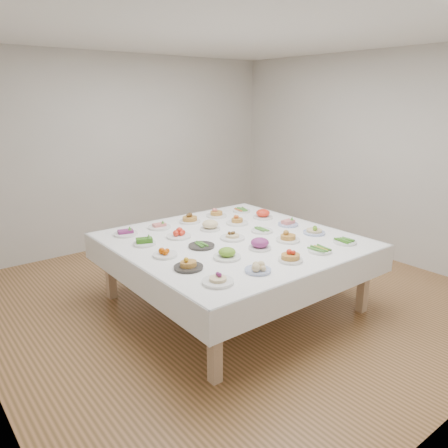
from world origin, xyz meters
TOP-DOWN VIEW (x-y plane):
  - room_envelope at (0.00, 0.00)m, footprint 5.02×5.02m
  - display_table at (-0.12, -0.18)m, footprint 2.32×2.32m
  - dish_0 at (-0.94, -0.98)m, footprint 0.25×0.25m
  - dish_1 at (-0.52, -1.00)m, footprint 0.22×0.22m
  - dish_2 at (-0.12, -1.00)m, footprint 0.22×0.22m
  - dish_3 at (0.28, -1.00)m, footprint 0.22×0.22m
  - dish_4 at (0.69, -0.98)m, footprint 0.23×0.23m
  - dish_5 at (-0.95, -0.58)m, footprint 0.25×0.25m
  - dish_6 at (-0.53, -0.58)m, footprint 0.25×0.25m
  - dish_7 at (-0.11, -0.58)m, footprint 0.22×0.22m
  - dish_8 at (0.28, -0.58)m, footprint 0.24×0.24m
  - dish_9 at (0.69, -0.58)m, footprint 0.23×0.23m
  - dish_10 at (-0.95, -0.18)m, footprint 0.23×0.23m
  - dish_11 at (-0.53, -0.18)m, footprint 0.26×0.26m
  - dish_12 at (-0.13, -0.17)m, footprint 0.26×0.26m
  - dish_13 at (0.29, -0.18)m, footprint 0.23×0.23m
  - dish_14 at (0.70, -0.18)m, footprint 0.23×0.23m
  - dish_15 at (-0.94, 0.23)m, footprint 0.23×0.23m
  - dish_16 at (-0.54, 0.23)m, footprint 0.26×0.26m
  - dish_17 at (-0.11, 0.24)m, footprint 0.22×0.22m
  - dish_18 at (0.28, 0.24)m, footprint 0.26×0.26m
  - dish_19 at (0.69, 0.24)m, footprint 0.25×0.25m
  - dish_20 at (-0.95, 0.65)m, footprint 0.25×0.25m
  - dish_21 at (-0.53, 0.65)m, footprint 0.25×0.25m
  - dish_22 at (-0.12, 0.64)m, footprint 0.25×0.24m
  - dish_23 at (0.28, 0.65)m, footprint 0.25×0.25m
  - dish_24 at (0.68, 0.64)m, footprint 0.22×0.22m

SIDE VIEW (x-z plane):
  - display_table at x=-0.12m, z-range 0.31..1.06m
  - dish_13 at x=0.29m, z-range 0.75..0.80m
  - dish_11 at x=-0.53m, z-range 0.75..0.80m
  - dish_24 at x=0.68m, z-range 0.75..0.80m
  - dish_4 at x=0.69m, z-range 0.75..0.80m
  - dish_3 at x=0.28m, z-range 0.75..0.80m
  - dish_10 at x=-0.95m, z-range 0.74..0.84m
  - dish_21 at x=-0.53m, z-range 0.74..0.84m
  - dish_14 at x=0.70m, z-range 0.74..0.84m
  - dish_15 at x=-0.94m, z-range 0.74..0.85m
  - dish_1 at x=-0.52m, z-range 0.75..0.85m
  - dish_16 at x=-0.54m, z-range 0.74..0.85m
  - dish_20 at x=-0.95m, z-range 0.74..0.86m
  - dish_0 at x=-0.94m, z-range 0.74..0.87m
  - dish_23 at x=0.28m, z-range 0.74..0.87m
  - dish_12 at x=-0.13m, z-range 0.74..0.87m
  - dish_9 at x=0.69m, z-range 0.75..0.87m
  - dish_7 at x=-0.11m, z-range 0.75..0.88m
  - dish_6 at x=-0.53m, z-range 0.74..0.88m
  - dish_2 at x=-0.12m, z-range 0.75..0.88m
  - dish_17 at x=-0.11m, z-range 0.75..0.88m
  - dish_18 at x=0.28m, z-range 0.74..0.89m
  - dish_19 at x=0.69m, z-range 0.75..0.88m
  - dish_8 at x=0.28m, z-range 0.75..0.89m
  - dish_22 at x=-0.12m, z-range 0.75..0.90m
  - dish_5 at x=-0.95m, z-range 0.75..0.90m
  - room_envelope at x=0.00m, z-range 0.43..3.24m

